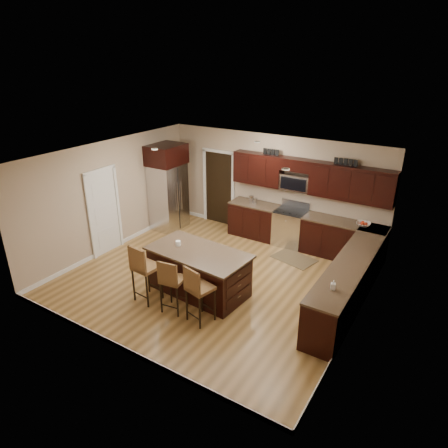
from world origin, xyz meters
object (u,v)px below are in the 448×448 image
Objects in this scene: stool_mid at (171,280)px; refrigerator at (168,186)px; island at (199,273)px; range at (290,227)px; stool_left at (143,267)px; stool_right at (197,288)px.

stool_mid is 0.47× the size of refrigerator.
range is at bearing 81.75° from island.
range is 0.47× the size of refrigerator.
refrigerator reaches higher than island.
stool_mid is at bearing -50.12° from refrigerator.
stool_left is (-1.38, -3.89, 0.28)m from range.
stool_left is 3.69m from refrigerator.
stool_left reaches higher than stool_mid.
island is at bearing 56.43° from stool_left.
stool_mid is at bearing -166.30° from stool_right.
range is at bearing 13.24° from refrigerator.
refrigerator is at bearing 143.57° from island.
stool_left is at bearing -124.52° from island.
stool_right is at bearing -8.33° from stool_mid.
refrigerator reaches higher than range.
refrigerator is (-2.60, 3.11, 0.52)m from stool_mid.
stool_right is (0.58, -0.85, 0.28)m from island.
island is at bearing -102.73° from range.
island is 1.95× the size of stool_mid.
stool_right is (-0.11, -3.89, 0.23)m from range.
stool_left is (-0.69, -0.85, 0.32)m from island.
island is 0.88m from stool_mid.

